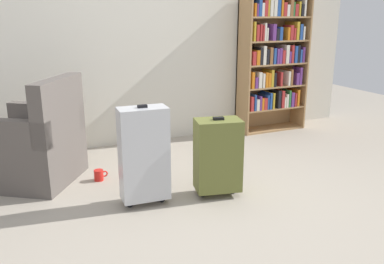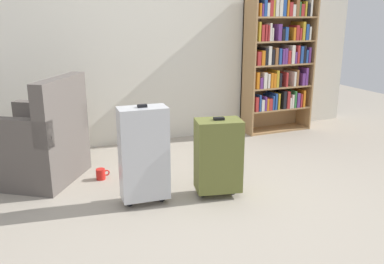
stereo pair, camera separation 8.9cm
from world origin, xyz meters
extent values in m
plane|color=#9E9384|center=(0.00, 0.00, 0.00)|extent=(9.37, 9.37, 0.00)
cube|color=beige|center=(0.00, 2.00, 1.30)|extent=(5.35, 0.10, 2.60)
cube|color=#A87F51|center=(1.15, 1.78, 0.81)|extent=(0.02, 0.29, 1.61)
cube|color=#A87F51|center=(1.97, 1.78, 0.81)|extent=(0.02, 0.29, 1.61)
cube|color=#A87F51|center=(1.56, 1.92, 0.81)|extent=(0.84, 0.02, 1.61)
cube|color=#A87F51|center=(1.56, 1.78, 0.01)|extent=(0.80, 0.27, 0.02)
cube|color=#A87F51|center=(1.56, 1.78, 0.28)|extent=(0.80, 0.27, 0.02)
cube|color=#A87F51|center=(1.56, 1.78, 0.55)|extent=(0.80, 0.27, 0.02)
cube|color=#A87F51|center=(1.56, 1.78, 0.82)|extent=(0.80, 0.27, 0.02)
cube|color=#A87F51|center=(1.56, 1.78, 1.08)|extent=(0.80, 0.27, 0.02)
cube|color=#A87F51|center=(1.56, 1.78, 1.35)|extent=(0.80, 0.27, 0.02)
cube|color=#B22D2D|center=(1.21, 1.75, 0.37)|extent=(0.04, 0.21, 0.17)
cube|color=#264C99|center=(1.25, 1.75, 0.39)|extent=(0.02, 0.20, 0.19)
cube|color=silver|center=(1.29, 1.76, 0.36)|extent=(0.04, 0.22, 0.14)
cube|color=#66337F|center=(1.33, 1.73, 0.37)|extent=(0.02, 0.17, 0.17)
cube|color=orange|center=(1.36, 1.73, 0.36)|extent=(0.03, 0.18, 0.14)
cube|color=#B22D2D|center=(1.40, 1.77, 0.36)|extent=(0.04, 0.25, 0.14)
cube|color=#264C99|center=(1.43, 1.76, 0.37)|extent=(0.02, 0.23, 0.17)
cube|color=#264C99|center=(1.47, 1.76, 0.39)|extent=(0.03, 0.23, 0.20)
cube|color=gold|center=(1.51, 1.76, 0.39)|extent=(0.02, 0.24, 0.19)
cube|color=black|center=(1.59, 1.76, 0.40)|extent=(0.04, 0.22, 0.22)
cube|color=#B22D2D|center=(1.64, 1.75, 0.39)|extent=(0.04, 0.21, 0.21)
cube|color=silver|center=(1.68, 1.76, 0.35)|extent=(0.02, 0.22, 0.13)
cube|color=silver|center=(1.71, 1.75, 0.37)|extent=(0.03, 0.22, 0.16)
cube|color=#2D7238|center=(1.74, 1.73, 0.39)|extent=(0.03, 0.17, 0.21)
cube|color=#66337F|center=(1.79, 1.75, 0.38)|extent=(0.04, 0.21, 0.18)
cube|color=#B22D2D|center=(1.83, 1.77, 0.37)|extent=(0.02, 0.25, 0.16)
cube|color=orange|center=(1.87, 1.76, 0.39)|extent=(0.03, 0.22, 0.20)
cube|color=orange|center=(1.21, 1.74, 0.65)|extent=(0.03, 0.19, 0.19)
cube|color=#66337F|center=(1.25, 1.74, 0.62)|extent=(0.04, 0.20, 0.13)
cube|color=silver|center=(1.30, 1.75, 0.65)|extent=(0.04, 0.21, 0.18)
cube|color=silver|center=(1.35, 1.74, 0.64)|extent=(0.03, 0.18, 0.17)
cube|color=orange|center=(1.39, 1.73, 0.64)|extent=(0.03, 0.18, 0.18)
cube|color=orange|center=(1.43, 1.75, 0.64)|extent=(0.04, 0.21, 0.17)
cube|color=gold|center=(1.47, 1.76, 0.66)|extent=(0.03, 0.22, 0.20)
cube|color=black|center=(1.51, 1.75, 0.64)|extent=(0.03, 0.22, 0.16)
cube|color=#B22D2D|center=(1.60, 1.75, 0.64)|extent=(0.03, 0.21, 0.17)
cube|color=silver|center=(1.72, 1.76, 0.64)|extent=(0.03, 0.23, 0.17)
cube|color=brown|center=(1.75, 1.76, 0.65)|extent=(0.03, 0.24, 0.19)
cube|color=#66337F|center=(1.84, 1.74, 0.63)|extent=(0.04, 0.19, 0.15)
cube|color=#66337F|center=(1.89, 1.73, 0.66)|extent=(0.03, 0.17, 0.21)
cube|color=#B22D2D|center=(1.21, 1.77, 0.90)|extent=(0.04, 0.25, 0.15)
cube|color=orange|center=(1.26, 1.73, 0.91)|extent=(0.04, 0.18, 0.17)
cube|color=black|center=(1.30, 1.75, 0.92)|extent=(0.03, 0.20, 0.19)
cube|color=silver|center=(1.35, 1.74, 0.93)|extent=(0.04, 0.19, 0.21)
cube|color=black|center=(1.39, 1.76, 0.91)|extent=(0.03, 0.24, 0.17)
cube|color=brown|center=(1.44, 1.77, 0.92)|extent=(0.04, 0.25, 0.19)
cube|color=#264C99|center=(1.49, 1.76, 0.92)|extent=(0.03, 0.23, 0.18)
cube|color=#66337F|center=(1.54, 1.76, 0.91)|extent=(0.03, 0.23, 0.17)
cube|color=#66337F|center=(1.57, 1.73, 0.92)|extent=(0.03, 0.17, 0.18)
cube|color=#B22D2D|center=(1.62, 1.73, 0.90)|extent=(0.04, 0.17, 0.15)
cube|color=silver|center=(1.67, 1.77, 0.93)|extent=(0.04, 0.24, 0.21)
cube|color=#66337F|center=(1.71, 1.76, 0.89)|extent=(0.02, 0.23, 0.14)
cube|color=#B22D2D|center=(1.74, 1.75, 0.93)|extent=(0.03, 0.22, 0.21)
cube|color=#264C99|center=(1.79, 1.73, 0.92)|extent=(0.04, 0.16, 0.20)
cube|color=black|center=(1.83, 1.77, 0.93)|extent=(0.03, 0.25, 0.20)
cube|color=#264C99|center=(1.87, 1.76, 0.90)|extent=(0.03, 0.22, 0.15)
cube|color=#66337F|center=(1.90, 1.73, 0.92)|extent=(0.03, 0.17, 0.18)
cube|color=gold|center=(1.20, 1.74, 1.20)|extent=(0.02, 0.20, 0.21)
cube|color=#B22D2D|center=(1.24, 1.73, 1.18)|extent=(0.03, 0.16, 0.18)
cube|color=#B22D2D|center=(1.29, 1.75, 1.19)|extent=(0.02, 0.21, 0.18)
cube|color=#B22D2D|center=(1.32, 1.76, 1.18)|extent=(0.02, 0.23, 0.17)
cube|color=silver|center=(1.34, 1.76, 1.19)|extent=(0.02, 0.22, 0.20)
cube|color=silver|center=(1.37, 1.75, 1.17)|extent=(0.02, 0.22, 0.14)
cube|color=#66337F|center=(1.47, 1.74, 1.19)|extent=(0.04, 0.19, 0.19)
cube|color=black|center=(1.52, 1.73, 1.16)|extent=(0.04, 0.18, 0.13)
cube|color=#264C99|center=(1.56, 1.77, 1.17)|extent=(0.04, 0.24, 0.15)
cube|color=orange|center=(1.67, 1.74, 1.17)|extent=(0.03, 0.18, 0.15)
cube|color=#B22D2D|center=(1.71, 1.73, 1.18)|extent=(0.04, 0.17, 0.17)
cube|color=#B22D2D|center=(1.75, 1.74, 1.16)|extent=(0.02, 0.19, 0.14)
cube|color=gold|center=(1.80, 1.77, 1.20)|extent=(0.04, 0.25, 0.21)
cube|color=#264C99|center=(1.84, 1.76, 1.19)|extent=(0.04, 0.23, 0.18)
cube|color=silver|center=(1.89, 1.75, 1.17)|extent=(0.02, 0.21, 0.15)
cube|color=orange|center=(1.20, 1.76, 1.43)|extent=(0.02, 0.24, 0.14)
cube|color=#66337F|center=(1.23, 1.75, 1.43)|extent=(0.02, 0.20, 0.14)
cube|color=#264C99|center=(1.26, 1.74, 1.45)|extent=(0.04, 0.18, 0.18)
cube|color=silver|center=(1.30, 1.76, 1.44)|extent=(0.03, 0.23, 0.14)
cube|color=#B22D2D|center=(1.34, 1.77, 1.45)|extent=(0.04, 0.24, 0.17)
cube|color=gold|center=(1.37, 1.75, 1.47)|extent=(0.02, 0.20, 0.21)
cube|color=silver|center=(1.41, 1.76, 1.45)|extent=(0.04, 0.23, 0.18)
cube|color=silver|center=(1.46, 1.75, 1.46)|extent=(0.04, 0.21, 0.19)
cube|color=#264C99|center=(1.51, 1.76, 1.46)|extent=(0.04, 0.23, 0.19)
cube|color=orange|center=(1.56, 1.73, 1.45)|extent=(0.03, 0.17, 0.18)
cube|color=#B22D2D|center=(1.60, 1.76, 1.44)|extent=(0.04, 0.22, 0.15)
cube|color=silver|center=(1.64, 1.74, 1.43)|extent=(0.04, 0.18, 0.13)
cube|color=brown|center=(1.69, 1.74, 1.47)|extent=(0.04, 0.18, 0.21)
cube|color=#2D7238|center=(1.72, 1.76, 1.44)|extent=(0.02, 0.22, 0.16)
cube|color=#B22D2D|center=(1.76, 1.76, 1.43)|extent=(0.04, 0.23, 0.14)
cube|color=gold|center=(1.80, 1.74, 1.45)|extent=(0.02, 0.18, 0.16)
cube|color=black|center=(1.84, 1.73, 1.43)|extent=(0.03, 0.16, 0.14)
cube|color=silver|center=(1.88, 1.76, 1.47)|extent=(0.02, 0.24, 0.22)
cube|color=#59514C|center=(-1.26, 1.26, 0.20)|extent=(0.97, 0.97, 0.40)
cube|color=gray|center=(-1.26, 1.26, 0.44)|extent=(0.76, 0.74, 0.08)
cube|color=#59514C|center=(-1.02, 1.10, 0.65)|extent=(0.49, 0.65, 0.50)
cube|color=#59514C|center=(-1.09, 1.51, 0.51)|extent=(0.64, 0.48, 0.22)
cube|color=#59514C|center=(-1.43, 1.01, 0.51)|extent=(0.64, 0.48, 0.22)
cylinder|color=red|center=(-0.74, 1.02, 0.05)|extent=(0.08, 0.08, 0.10)
torus|color=red|center=(-0.69, 1.02, 0.05)|extent=(0.06, 0.01, 0.06)
cube|color=brown|center=(0.06, 0.34, 0.33)|extent=(0.39, 0.29, 0.57)
cube|color=black|center=(0.06, 0.34, 0.63)|extent=(0.09, 0.06, 0.02)
cylinder|color=black|center=(-0.06, 0.37, 0.03)|extent=(0.06, 0.06, 0.05)
cylinder|color=black|center=(0.18, 0.32, 0.03)|extent=(0.06, 0.06, 0.05)
cube|color=#B7BABF|center=(-0.52, 0.42, 0.40)|extent=(0.37, 0.21, 0.70)
cube|color=black|center=(-0.52, 0.42, 0.76)|extent=(0.07, 0.04, 0.02)
cylinder|color=black|center=(-0.64, 0.43, 0.03)|extent=(0.05, 0.05, 0.05)
cylinder|color=black|center=(-0.39, 0.41, 0.03)|extent=(0.05, 0.05, 0.05)
camera|label=1|loc=(-1.38, -2.35, 1.41)|focal=38.58mm
camera|label=2|loc=(-1.30, -2.38, 1.41)|focal=38.58mm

